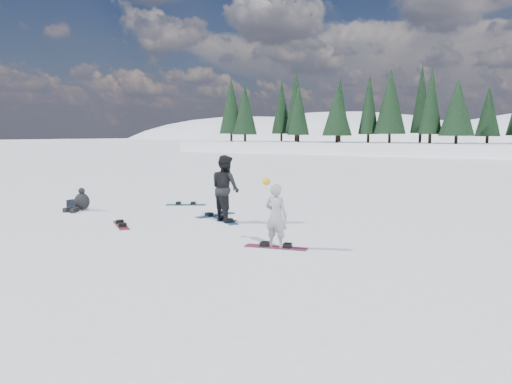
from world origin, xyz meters
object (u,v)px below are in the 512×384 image
at_px(seated_rider, 81,202).
at_px(snowboard_loose_b, 121,225).
at_px(gear_bag, 74,204).
at_px(snowboarder_woman, 276,215).
at_px(snowboard_loose_a, 216,215).
at_px(snowboarder_man, 225,188).
at_px(snowboard_loose_c, 186,205).

xyz_separation_m(seated_rider, snowboard_loose_b, (3.45, -1.30, -0.29)).
xyz_separation_m(gear_bag, snowboard_loose_b, (4.15, -1.55, -0.14)).
height_order(snowboarder_woman, gear_bag, snowboarder_woman).
bearing_deg(snowboard_loose_a, snowboard_loose_b, 170.12).
bearing_deg(snowboard_loose_a, snowboarder_woman, -113.93).
bearing_deg(snowboarder_man, snowboard_loose_c, -9.16).
bearing_deg(snowboard_loose_c, snowboarder_man, -63.85).
distance_m(seated_rider, snowboard_loose_a, 4.98).
bearing_deg(snowboard_loose_c, snowboard_loose_a, -61.43).
bearing_deg(snowboard_loose_c, snowboarder_woman, -66.39).
height_order(snowboarder_woman, seated_rider, snowboarder_woman).
relative_size(snowboarder_man, seated_rider, 1.97).
distance_m(gear_bag, snowboard_loose_b, 4.44).
bearing_deg(gear_bag, seated_rider, -19.77).
distance_m(snowboarder_woman, snowboard_loose_a, 5.09).
height_order(gear_bag, snowboard_loose_a, gear_bag).
distance_m(snowboard_loose_c, snowboard_loose_b, 4.47).
height_order(snowboarder_man, seated_rider, snowboarder_man).
distance_m(snowboard_loose_c, snowboard_loose_a, 2.76).
xyz_separation_m(snowboarder_woman, snowboard_loose_c, (-6.47, 4.31, -0.77)).
distance_m(snowboarder_woman, snowboard_loose_b, 5.33).
distance_m(snowboarder_man, snowboard_loose_c, 4.01).
bearing_deg(seated_rider, snowboarder_man, -14.03).
distance_m(seated_rider, snowboard_loose_c, 3.77).
bearing_deg(gear_bag, snowboarder_man, 6.74).
height_order(snowboarder_woman, snowboard_loose_a, snowboarder_woman).
distance_m(gear_bag, snowboard_loose_c, 4.04).
xyz_separation_m(snowboarder_woman, snowboard_loose_b, (-5.28, 0.01, -0.77)).
bearing_deg(seated_rider, snowboard_loose_a, -4.44).
bearing_deg(snowboard_loose_a, gear_bag, 117.30).
xyz_separation_m(snowboard_loose_c, snowboard_loose_a, (2.42, -1.33, 0.00)).
xyz_separation_m(snowboarder_woman, snowboarder_man, (-3.15, 2.31, 0.24)).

